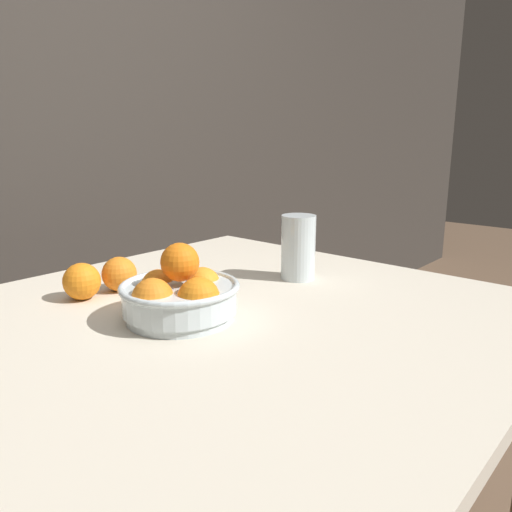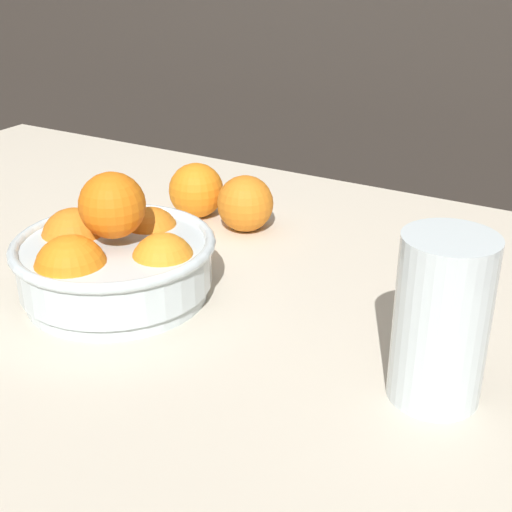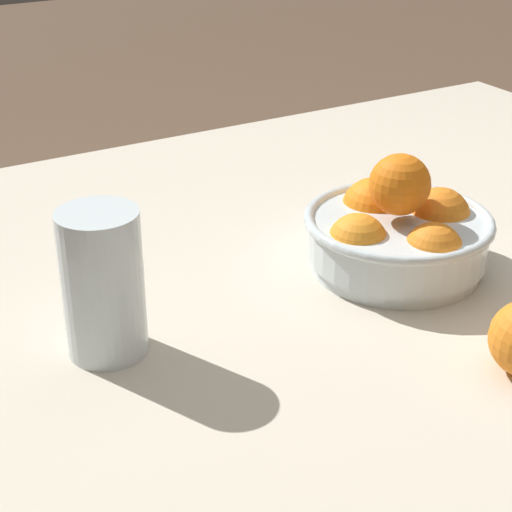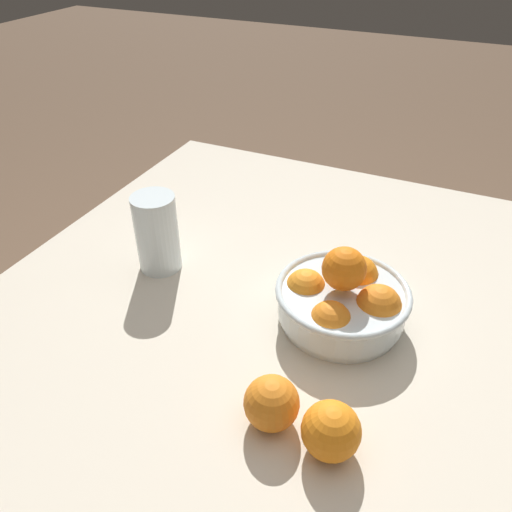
# 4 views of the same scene
# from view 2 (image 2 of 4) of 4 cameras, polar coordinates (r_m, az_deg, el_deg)

# --- Properties ---
(dining_table) EXTENTS (1.30, 1.06, 0.78)m
(dining_table) POSITION_cam_2_polar(r_m,az_deg,el_deg) (0.85, -13.26, -8.37)
(dining_table) COLOR beige
(dining_table) RESTS_ON ground_plane
(fruit_bowl) EXTENTS (0.22, 0.22, 0.15)m
(fruit_bowl) POSITION_cam_2_polar(r_m,az_deg,el_deg) (0.80, -11.32, -0.13)
(fruit_bowl) COLOR silver
(fruit_bowl) RESTS_ON dining_table
(juice_glass) EXTENTS (0.08, 0.08, 0.15)m
(juice_glass) POSITION_cam_2_polar(r_m,az_deg,el_deg) (0.63, 14.53, -5.60)
(juice_glass) COLOR #F4A314
(juice_glass) RESTS_ON dining_table
(orange_loose_near_bowl) EXTENTS (0.08, 0.08, 0.08)m
(orange_loose_near_bowl) POSITION_cam_2_polar(r_m,az_deg,el_deg) (0.97, -0.87, 4.22)
(orange_loose_near_bowl) COLOR orange
(orange_loose_near_bowl) RESTS_ON dining_table
(orange_loose_front) EXTENTS (0.08, 0.08, 0.08)m
(orange_loose_front) POSITION_cam_2_polar(r_m,az_deg,el_deg) (1.02, -4.80, 5.25)
(orange_loose_front) COLOR orange
(orange_loose_front) RESTS_ON dining_table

